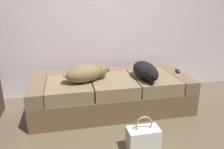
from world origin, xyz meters
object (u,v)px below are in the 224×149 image
(dog_dark, at_px, (146,71))
(tv_remote, at_px, (178,71))
(handbag, at_px, (143,139))
(couch, at_px, (111,93))
(dog_tan, at_px, (87,73))

(dog_dark, bearing_deg, tv_remote, 17.24)
(dog_dark, bearing_deg, handbag, -110.43)
(couch, distance_m, handbag, 0.98)
(couch, height_order, tv_remote, tv_remote)
(dog_dark, bearing_deg, dog_tan, 175.45)
(couch, height_order, dog_dark, dog_dark)
(tv_remote, bearing_deg, handbag, -109.70)
(dog_dark, relative_size, handbag, 1.67)
(dog_dark, xyz_separation_m, handbag, (-0.30, -0.81, -0.44))
(dog_dark, distance_m, handbag, 0.97)
(dog_tan, bearing_deg, tv_remote, 4.85)
(tv_remote, bearing_deg, couch, -157.94)
(couch, distance_m, tv_remote, 1.01)
(tv_remote, bearing_deg, dog_tan, -153.82)
(dog_tan, distance_m, tv_remote, 1.32)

